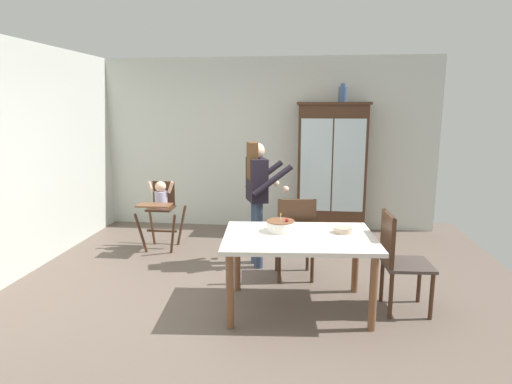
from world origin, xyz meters
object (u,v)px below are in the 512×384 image
dining_chair_far_side (295,233)px  ceramic_vase (343,94)px  china_cabinet (331,169)px  adult_person (257,189)px  birthday_cake (281,226)px  serving_bowl (343,230)px  dining_table (299,245)px  high_chair_with_toddler (161,202)px  dining_chair_right_end (397,255)px

dining_chair_far_side → ceramic_vase: bearing=-115.4°
china_cabinet → ceramic_vase: 1.12m
adult_person → dining_chair_far_side: bearing=-151.1°
birthday_cake → serving_bowl: 0.61m
ceramic_vase → dining_table: bearing=-101.8°
serving_bowl → dining_chair_far_side: (-0.47, 0.56, -0.21)m
dining_table → serving_bowl: (0.42, 0.15, 0.12)m
birthday_cake → adult_person: bearing=108.8°
high_chair_with_toddler → dining_chair_far_side: bearing=-27.2°
high_chair_with_toddler → dining_chair_far_side: size_ratio=0.99×
ceramic_vase → dining_chair_right_end: ceramic_vase is taller
china_cabinet → high_chair_with_toddler: bearing=-155.6°
high_chair_with_toddler → dining_table: 2.51m
ceramic_vase → adult_person: ceramic_vase is taller
ceramic_vase → high_chair_with_toddler: ceramic_vase is taller
high_chair_with_toddler → dining_table: size_ratio=0.63×
high_chair_with_toddler → birthday_cake: (1.73, -1.50, 0.14)m
china_cabinet → serving_bowl: 2.55m
adult_person → dining_chair_right_end: adult_person is taller
high_chair_with_toddler → dining_chair_right_end: dining_chair_right_end is taller
dining_chair_far_side → dining_chair_right_end: size_ratio=1.00×
adult_person → dining_table: 1.29m
adult_person → dining_table: size_ratio=1.01×
dining_chair_right_end → birthday_cake: bearing=84.1°
high_chair_with_toddler → dining_table: (1.91, -1.63, -0.01)m
dining_table → birthday_cake: size_ratio=5.39×
ceramic_vase → birthday_cake: ceramic_vase is taller
china_cabinet → high_chair_with_toddler: (-2.35, -1.06, -0.36)m
ceramic_vase → high_chair_with_toddler: size_ratio=0.28×
adult_person → high_chair_with_toddler: bearing=50.7°
high_chair_with_toddler → dining_chair_right_end: 3.24m
high_chair_with_toddler → dining_chair_far_side: dining_chair_far_side is taller
dining_chair_right_end → serving_bowl: bearing=78.6°
adult_person → dining_chair_far_side: adult_person is taller
birthday_cake → serving_bowl: size_ratio=1.56×
ceramic_vase → serving_bowl: 2.89m
birthday_cake → dining_chair_far_side: bearing=77.1°
birthday_cake → dining_chair_right_end: 1.14m
china_cabinet → dining_chair_right_end: (0.50, -2.61, -0.45)m
ceramic_vase → birthday_cake: bearing=-106.3°
adult_person → dining_chair_far_side: 0.76m
ceramic_vase → dining_chair_far_side: size_ratio=0.28×
adult_person → serving_bowl: adult_person is taller
dining_chair_right_end → ceramic_vase: bearing=4.7°
dining_chair_far_side → adult_person: bearing=-49.5°
high_chair_with_toddler → dining_chair_far_side: (1.86, -0.91, -0.10)m
serving_bowl → high_chair_with_toddler: bearing=147.7°
ceramic_vase → dining_table: (-0.56, -2.70, -1.48)m
high_chair_with_toddler → dining_table: bearing=-41.4°
adult_person → serving_bowl: bearing=-155.7°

